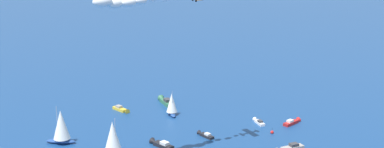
# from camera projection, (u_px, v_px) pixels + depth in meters

# --- Properties ---
(motorboat_near_centre) EXTENTS (5.67, 9.13, 2.60)m
(motorboat_near_centre) POSITION_uv_depth(u_px,v_px,m) (289.00, 148.00, 152.42)
(motorboat_near_centre) COLOR #9E9993
(motorboat_near_centre) RESTS_ON ground_plane
(motorboat_far_port) EXTENTS (2.61, 7.87, 2.24)m
(motorboat_far_port) POSITION_uv_depth(u_px,v_px,m) (293.00, 122.00, 174.73)
(motorboat_far_port) COLOR #B21E1E
(motorboat_far_port) RESTS_ON ground_plane
(motorboat_far_stbd) EXTENTS (10.68, 6.88, 3.05)m
(motorboat_far_stbd) POSITION_uv_depth(u_px,v_px,m) (165.00, 101.00, 196.41)
(motorboat_far_stbd) COLOR #33704C
(motorboat_far_stbd) RESTS_ON ground_plane
(sailboat_mid_cluster) EXTENTS (9.05, 5.10, 11.57)m
(sailboat_mid_cluster) POSITION_uv_depth(u_px,v_px,m) (113.00, 138.00, 148.37)
(sailboat_mid_cluster) COLOR #33704C
(sailboat_mid_cluster) RESTS_ON ground_plane
(motorboat_outer_ring_a) EXTENTS (8.00, 2.62, 2.29)m
(motorboat_outer_ring_a) POSITION_uv_depth(u_px,v_px,m) (122.00, 110.00, 187.44)
(motorboat_outer_ring_a) COLOR gold
(motorboat_outer_ring_a) RESTS_ON ground_plane
(motorboat_outer_ring_b) EXTENTS (9.10, 2.97, 2.60)m
(motorboat_outer_ring_b) POSITION_uv_depth(u_px,v_px,m) (161.00, 144.00, 155.57)
(motorboat_outer_ring_b) COLOR black
(motorboat_outer_ring_b) RESTS_ON ground_plane
(motorboat_outer_ring_c) EXTENTS (6.40, 4.62, 1.86)m
(motorboat_outer_ring_c) POSITION_uv_depth(u_px,v_px,m) (258.00, 122.00, 175.27)
(motorboat_outer_ring_c) COLOR white
(motorboat_outer_ring_c) RESTS_ON ground_plane
(sailboat_outer_ring_d) EXTENTS (9.12, 7.59, 12.02)m
(sailboat_outer_ring_d) POSITION_uv_depth(u_px,v_px,m) (61.00, 127.00, 156.78)
(sailboat_outer_ring_d) COLOR #23478C
(sailboat_outer_ring_d) RESTS_ON ground_plane
(motorboat_outer_ring_e) EXTENTS (6.77, 2.78, 1.91)m
(motorboat_outer_ring_e) POSITION_uv_depth(u_px,v_px,m) (205.00, 135.00, 163.45)
(motorboat_outer_ring_e) COLOR black
(motorboat_outer_ring_e) RESTS_ON ground_plane
(sailboat_outer_ring_f) EXTENTS (6.89, 5.69, 9.06)m
(sailboat_outer_ring_f) POSITION_uv_depth(u_px,v_px,m) (172.00, 104.00, 182.48)
(sailboat_outer_ring_f) COLOR #23478C
(sailboat_outer_ring_f) RESTS_ON ground_plane
(marker_buoy) EXTENTS (1.10, 1.10, 2.10)m
(marker_buoy) POSITION_uv_depth(u_px,v_px,m) (272.00, 132.00, 166.08)
(marker_buoy) COLOR red
(marker_buoy) RESTS_ON ground_plane
(smoke_trail_lead) EXTENTS (9.56, 24.34, 3.55)m
(smoke_trail_lead) POSITION_uv_depth(u_px,v_px,m) (121.00, 2.00, 130.56)
(smoke_trail_lead) COLOR white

